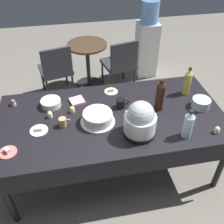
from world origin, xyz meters
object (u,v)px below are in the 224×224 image
dessert_plate_cream (111,91)px  dessert_plate_white (39,130)px  soda_bottle_water (188,125)px  round_cafe_table (88,58)px  cupcake_berry (217,130)px  cupcake_mint (152,113)px  cupcake_rose (13,102)px  coffee_mug_black (121,103)px  ceramic_snack_bowl (51,103)px  cupcake_vanilla (50,115)px  soda_bottle_ginger_ale (187,82)px  soda_bottle_cola (160,96)px  frosted_layer_cake (98,118)px  maroon_chair_right (120,62)px  dessert_plate_coral (8,152)px  maroon_chair_left (56,68)px  glass_salad_bowl (201,103)px  cupcake_lemon (72,110)px  coffee_mug_tan (63,122)px  cupcake_cocoa (130,113)px  water_cooler (147,42)px  slow_cooker (140,120)px  potluck_table (112,121)px

dessert_plate_cream → dessert_plate_white: bearing=-147.7°
soda_bottle_water → round_cafe_table: bearing=107.0°
dessert_plate_cream → soda_bottle_water: size_ratio=0.50×
cupcake_berry → cupcake_mint: bearing=146.7°
cupcake_rose → coffee_mug_black: bearing=-12.8°
dessert_plate_white → dessert_plate_cream: dessert_plate_cream is taller
ceramic_snack_bowl → cupcake_vanilla: (-0.01, -0.18, -0.00)m
soda_bottle_ginger_ale → soda_bottle_water: bearing=-112.8°
cupcake_mint → soda_bottle_cola: size_ratio=0.20×
frosted_layer_cake → maroon_chair_right: (0.57, 1.56, -0.31)m
dessert_plate_coral → maroon_chair_left: size_ratio=0.18×
glass_salad_bowl → cupcake_lemon: (-1.28, 0.16, -0.01)m
soda_bottle_cola → ceramic_snack_bowl: bearing=166.6°
coffee_mug_tan → round_cafe_table: (0.42, 1.77, -0.30)m
cupcake_lemon → round_cafe_table: bearing=78.5°
dessert_plate_white → cupcake_cocoa: cupcake_cocoa is taller
cupcake_rose → water_cooler: 2.45m
cupcake_berry → water_cooler: size_ratio=0.05×
cupcake_lemon → maroon_chair_left: size_ratio=0.08×
dessert_plate_cream → round_cafe_table: 1.35m
cupcake_cocoa → coffee_mug_black: size_ratio=0.52×
soda_bottle_ginger_ale → maroon_chair_right: 1.40m
cupcake_berry → coffee_mug_black: coffee_mug_black is taller
dessert_plate_coral → dessert_plate_white: bearing=41.4°
cupcake_lemon → coffee_mug_black: (0.49, -0.01, 0.02)m
soda_bottle_water → maroon_chair_left: (-1.13, 1.89, -0.39)m
ceramic_snack_bowl → cupcake_vanilla: ceramic_snack_bowl is taller
slow_cooker → dessert_plate_white: 0.92m
maroon_chair_left → round_cafe_table: size_ratio=1.18×
frosted_layer_cake → coffee_mug_black: 0.32m
frosted_layer_cake → maroon_chair_left: 1.63m
cupcake_mint → water_cooler: 2.06m
frosted_layer_cake → slow_cooker: bearing=-32.8°
dessert_plate_coral → coffee_mug_tan: bearing=27.5°
ceramic_snack_bowl → cupcake_rose: ceramic_snack_bowl is taller
dessert_plate_coral → maroon_chair_right: maroon_chair_right is taller
potluck_table → cupcake_lemon: cupcake_lemon is taller
dessert_plate_coral → soda_bottle_ginger_ale: soda_bottle_ginger_ale is taller
cupcake_mint → slow_cooker: bearing=-130.8°
potluck_table → cupcake_mint: size_ratio=32.59×
dessert_plate_coral → frosted_layer_cake: bearing=16.6°
coffee_mug_tan → maroon_chair_right: bearing=60.2°
frosted_layer_cake → round_cafe_table: 1.81m
potluck_table → soda_bottle_ginger_ale: bearing=15.0°
soda_bottle_cola → water_cooler: water_cooler is taller
round_cafe_table → soda_bottle_water: bearing=-73.0°
slow_cooker → cupcake_rose: (-1.15, 0.65, -0.12)m
cupcake_lemon → cupcake_rose: bearing=158.5°
slow_cooker → dessert_plate_cream: bearing=100.4°
ceramic_snack_bowl → cupcake_cocoa: (0.75, -0.30, -0.00)m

